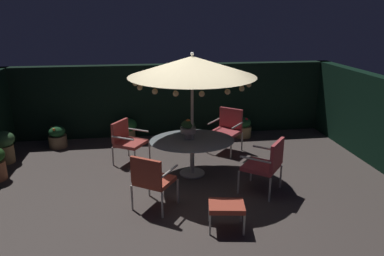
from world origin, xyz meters
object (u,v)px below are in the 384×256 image
Objects in this scene: patio_chair_east at (127,139)px; potted_plant_back_left at (128,128)px; patio_umbrella at (192,67)px; potted_plant_left_far at (243,127)px; potted_plant_right_near at (57,137)px; potted_plant_front_corner at (3,146)px; patio_dining_table at (192,145)px; ottoman_footrest at (226,207)px; patio_chair_north at (267,162)px; patio_chair_southeast at (152,178)px; patio_chair_northeast at (227,127)px; centerpiece_planter at (188,128)px.

patio_chair_east is 1.60× the size of potted_plant_back_left.
patio_umbrella reaches higher than patio_chair_east.
potted_plant_right_near is at bearing -178.67° from potted_plant_left_far.
patio_chair_east is 2.74m from potted_plant_front_corner.
potted_plant_front_corner is (-4.05, 1.18, -0.25)m from patio_dining_table.
patio_dining_table is 2.08m from ottoman_footrest.
patio_chair_north reaches higher than potted_plant_back_left.
patio_chair_north reaches higher than potted_plant_right_near.
patio_chair_southeast reaches higher than potted_plant_left_far.
patio_chair_northeast is 1.85× the size of potted_plant_right_near.
potted_plant_front_corner is (-5.07, -0.03, -0.19)m from patio_chair_northeast.
patio_dining_table is at bearing 141.29° from patio_chair_north.
patio_umbrella is 1.25m from centerpiece_planter.
centerpiece_planter is 0.57× the size of potted_plant_front_corner.
ottoman_footrest is at bearing -83.28° from patio_dining_table.
patio_chair_east is at bearing 148.15° from patio_umbrella.
ottoman_footrest is (1.11, -0.74, -0.22)m from patio_chair_southeast.
patio_chair_east reaches higher than potted_plant_right_near.
patio_chair_northeast is at bearing -125.51° from potted_plant_left_far.
potted_plant_left_far is at bearing 54.49° from patio_chair_northeast.
centerpiece_planter is at bearing 128.72° from patio_umbrella.
potted_plant_right_near is (-3.32, 4.07, -0.10)m from ottoman_footrest.
patio_chair_southeast is (-2.10, -0.32, -0.02)m from patio_chair_north.
patio_chair_southeast is at bearing -38.04° from potted_plant_front_corner.
patio_dining_table is 3.14× the size of potted_plant_right_near.
potted_plant_back_left is (-1.38, 2.29, -0.32)m from patio_dining_table.
ottoman_footrest is 5.25m from potted_plant_right_near.
patio_umbrella is 3.28m from potted_plant_back_left.
patio_chair_southeast is 1.37× the size of potted_plant_front_corner.
patio_umbrella is 2.77m from ottoman_footrest.
potted_plant_left_far is (3.06, -0.16, -0.06)m from potted_plant_back_left.
centerpiece_planter reaches higher than potted_plant_front_corner.
potted_plant_front_corner is at bearing 157.67° from patio_chair_north.
patio_dining_table is 1.57m from patio_chair_southeast.
centerpiece_planter is 2.24m from ottoman_footrest.
patio_dining_table is at bearing 97.16° from patio_umbrella.
patio_chair_southeast reaches higher than patio_dining_table.
patio_umbrella is 4.17× the size of ottoman_footrest.
ottoman_footrest is 1.09× the size of potted_plant_right_near.
patio_chair_southeast is 1.35m from ottoman_footrest.
potted_plant_left_far is at bearing 49.46° from centerpiece_planter.
patio_umbrella is at bearing 96.72° from ottoman_footrest.
patio_umbrella reaches higher than patio_dining_table.
potted_plant_left_far is (1.44, 4.18, -0.10)m from ottoman_footrest.
patio_dining_table is at bearing -59.00° from potted_plant_back_left.
patio_chair_north is at bearing -98.09° from potted_plant_left_far.
patio_umbrella is at bearing -59.00° from potted_plant_back_left.
potted_plant_front_corner is at bearing 164.64° from centerpiece_planter.
potted_plant_back_left is at bearing 91.63° from patio_chair_east.
patio_chair_northeast is (1.02, 1.21, -0.06)m from patio_dining_table.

